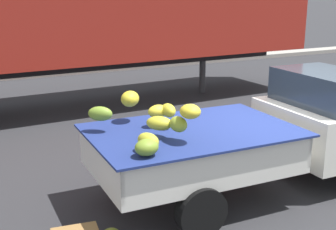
# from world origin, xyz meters

# --- Properties ---
(ground) EXTENTS (220.00, 220.00, 0.00)m
(ground) POSITION_xyz_m (0.00, 0.00, 0.00)
(ground) COLOR #28282B
(curb_strip) EXTENTS (80.00, 0.80, 0.16)m
(curb_strip) POSITION_xyz_m (0.00, 11.00, 0.08)
(curb_strip) COLOR gray
(curb_strip) RESTS_ON ground
(pickup_truck) EXTENTS (4.98, 2.00, 1.70)m
(pickup_truck) POSITION_xyz_m (0.49, 0.09, 0.88)
(pickup_truck) COLOR silver
(pickup_truck) RESTS_ON ground
(semi_trailer) EXTENTS (12.08, 3.01, 3.95)m
(semi_trailer) POSITION_xyz_m (-0.99, 6.03, 2.54)
(semi_trailer) COLOR maroon
(semi_trailer) RESTS_ON ground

